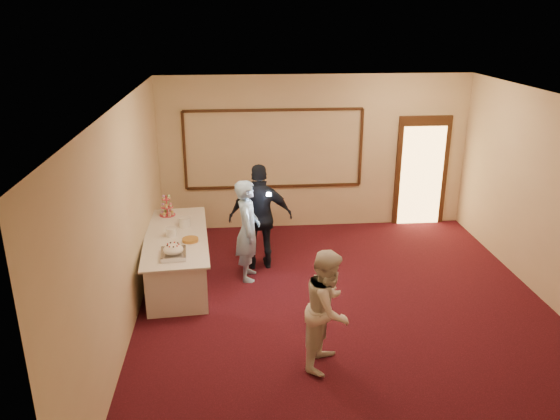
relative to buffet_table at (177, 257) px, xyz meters
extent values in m
plane|color=black|center=(2.51, -1.31, -0.39)|extent=(7.00, 7.00, 0.00)
cube|color=beige|center=(2.51, 2.19, 1.11)|extent=(6.00, 0.04, 3.00)
cube|color=beige|center=(2.51, -4.81, 1.11)|extent=(6.00, 0.04, 3.00)
cube|color=beige|center=(-0.49, -1.31, 1.11)|extent=(0.04, 7.00, 3.00)
cube|color=white|center=(2.51, -1.31, 2.61)|extent=(6.00, 7.00, 0.04)
cube|color=#331E0F|center=(1.71, 2.16, 0.46)|extent=(3.40, 0.04, 0.05)
cube|color=#331E0F|center=(1.71, 2.16, 1.96)|extent=(3.40, 0.04, 0.05)
cube|color=#331E0F|center=(0.01, 2.16, 1.21)|extent=(0.05, 0.04, 1.50)
cube|color=#331E0F|center=(3.41, 2.16, 1.21)|extent=(0.05, 0.04, 1.50)
cube|color=#331E0F|center=(4.66, 2.15, 0.71)|extent=(1.05, 0.06, 2.20)
cube|color=#FFBF66|center=(4.66, 2.12, 0.61)|extent=(0.85, 0.02, 2.00)
cube|color=silver|center=(0.00, 0.00, -0.02)|extent=(1.05, 2.44, 0.74)
cube|color=silver|center=(0.00, 0.00, 0.37)|extent=(1.16, 2.57, 0.03)
cube|color=#A9AAB0|center=(0.04, -0.80, 0.40)|extent=(0.38, 0.47, 0.04)
ellipsoid|color=white|center=(0.04, -0.80, 0.49)|extent=(0.29, 0.29, 0.13)
cube|color=silver|center=(0.14, -0.66, 0.42)|extent=(0.18, 0.28, 0.01)
cylinder|color=#C63B4C|center=(-0.23, 0.91, 0.56)|extent=(0.02, 0.02, 0.36)
cylinder|color=#C63B4C|center=(-0.23, 0.91, 0.39)|extent=(0.27, 0.27, 0.01)
cylinder|color=#C63B4C|center=(-0.23, 0.91, 0.53)|extent=(0.21, 0.21, 0.01)
cylinder|color=#C63B4C|center=(-0.23, 0.91, 0.68)|extent=(0.14, 0.14, 0.01)
cylinder|color=white|center=(-0.06, -0.04, 0.45)|extent=(0.16, 0.16, 0.13)
cylinder|color=white|center=(-0.06, -0.04, 0.52)|extent=(0.17, 0.17, 0.01)
cylinder|color=white|center=(0.12, 0.35, 0.46)|extent=(0.19, 0.19, 0.15)
cylinder|color=white|center=(0.12, 0.35, 0.54)|extent=(0.20, 0.20, 0.01)
cylinder|color=white|center=(0.25, -0.30, 0.39)|extent=(0.29, 0.29, 0.01)
cylinder|color=brown|center=(0.25, -0.30, 0.42)|extent=(0.25, 0.25, 0.05)
imported|color=#95C4FA|center=(1.13, -0.04, 0.44)|extent=(0.44, 0.63, 1.65)
imported|color=white|center=(2.02, -2.43, 0.36)|extent=(0.84, 0.91, 1.50)
imported|color=black|center=(1.36, 0.35, 0.51)|extent=(1.06, 0.46, 1.79)
cube|color=white|center=(1.48, 0.07, 0.99)|extent=(0.08, 0.06, 0.05)
camera|label=1|loc=(0.96, -8.05, 3.68)|focal=35.00mm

